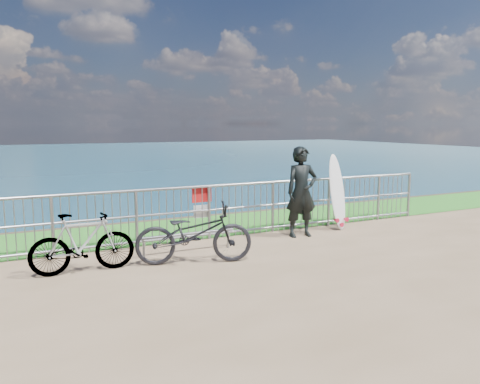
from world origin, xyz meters
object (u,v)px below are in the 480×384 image
bicycle_far (83,243)px  bicycle_near (194,234)px  surfboard (338,195)px  surfer (302,192)px

bicycle_far → bicycle_near: bearing=-98.1°
surfboard → bicycle_near: 3.98m
bicycle_near → surfboard: bearing=-58.2°
surfer → bicycle_near: size_ratio=0.96×
bicycle_near → surfer: bearing=-56.7°
bicycle_near → bicycle_far: size_ratio=1.21×
surfboard → bicycle_far: (-5.59, -0.80, -0.30)m
bicycle_far → surfer: bearing=-81.9°
surfer → bicycle_far: size_ratio=1.17×
surfer → bicycle_near: (-2.70, -0.84, -0.43)m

